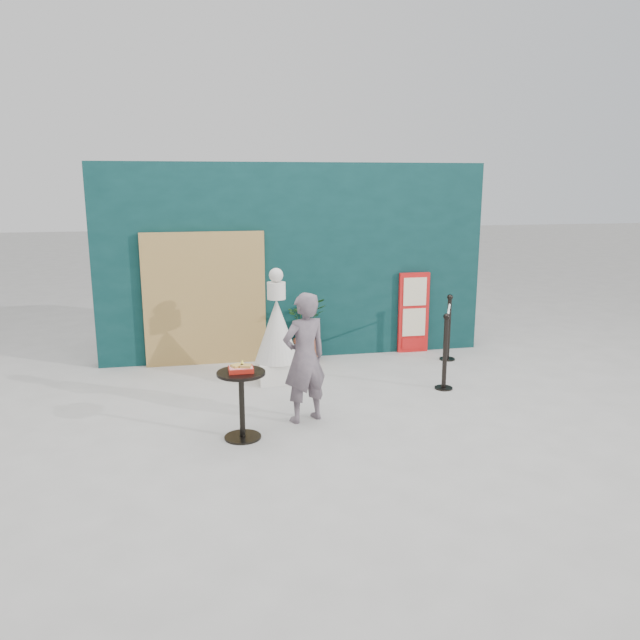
{
  "coord_description": "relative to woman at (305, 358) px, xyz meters",
  "views": [
    {
      "loc": [
        -1.55,
        -6.37,
        2.73
      ],
      "look_at": [
        0.0,
        1.2,
        1.0
      ],
      "focal_mm": 35.0,
      "sensor_mm": 36.0,
      "label": 1
    }
  ],
  "objects": [
    {
      "name": "statue",
      "position": [
        -0.11,
        1.53,
        -0.11
      ],
      "size": [
        0.62,
        0.62,
        1.58
      ],
      "color": "silver",
      "rests_on": "ground"
    },
    {
      "name": "ground",
      "position": [
        0.35,
        -0.37,
        -0.76
      ],
      "size": [
        60.0,
        60.0,
        0.0
      ],
      "primitive_type": "plane",
      "color": "#ADAAA5",
      "rests_on": "ground"
    },
    {
      "name": "cafe_table",
      "position": [
        -0.75,
        -0.37,
        -0.26
      ],
      "size": [
        0.52,
        0.52,
        0.75
      ],
      "color": "black",
      "rests_on": "ground"
    },
    {
      "name": "menu_board",
      "position": [
        2.25,
        2.58,
        -0.11
      ],
      "size": [
        0.5,
        0.07,
        1.3
      ],
      "color": "red",
      "rests_on": "ground"
    },
    {
      "name": "bamboo_fence",
      "position": [
        -1.05,
        2.57,
        0.24
      ],
      "size": [
        1.8,
        0.08,
        2.0
      ],
      "primitive_type": "cube",
      "color": "tan",
      "rests_on": "ground"
    },
    {
      "name": "woman",
      "position": [
        0.0,
        0.0,
        0.0
      ],
      "size": [
        0.65,
        0.54,
        1.51
      ],
      "primitive_type": "imported",
      "rotation": [
        0.0,
        0.0,
        3.51
      ],
      "color": "slate",
      "rests_on": "ground"
    },
    {
      "name": "planter",
      "position": [
        0.46,
        2.39,
        -0.17
      ],
      "size": [
        0.6,
        0.52,
        1.02
      ],
      "color": "brown",
      "rests_on": "ground"
    },
    {
      "name": "back_wall",
      "position": [
        0.35,
        2.78,
        0.74
      ],
      "size": [
        6.0,
        0.3,
        3.0
      ],
      "primitive_type": "cube",
      "color": "#092A2A",
      "rests_on": "ground"
    },
    {
      "name": "food_basket",
      "position": [
        -0.75,
        -0.37,
        0.03
      ],
      "size": [
        0.26,
        0.19,
        0.11
      ],
      "color": "red",
      "rests_on": "cafe_table"
    },
    {
      "name": "stanchion_barrier",
      "position": [
        2.33,
        1.39,
        -0.26
      ],
      "size": [
        0.84,
        1.54,
        1.03
      ],
      "color": "black",
      "rests_on": "ground"
    }
  ]
}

